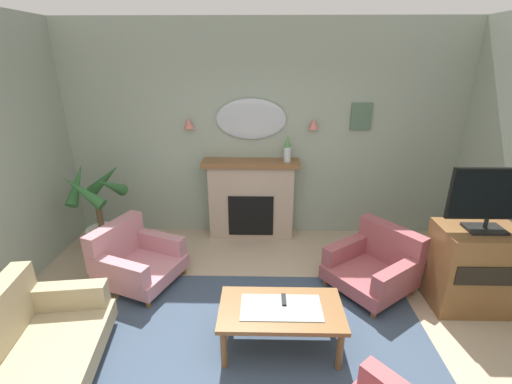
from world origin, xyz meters
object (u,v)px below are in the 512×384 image
object	(u,v)px
fireplace	(251,200)
tv_remote	(284,300)
wall_sconce_right	(313,124)
floral_couch	(11,372)
armchair_beside_couch	(134,258)
framed_picture	(361,117)
tv_cabinet	(473,268)
armchair_by_coffee_table	(375,264)
coffee_table	(281,313)
tv_flatscreen	(492,198)
mantel_vase_left	(287,149)
wall_sconce_left	(189,123)
potted_plant_corner_palm	(99,215)
wall_mirror	(251,119)

from	to	relation	value
fireplace	tv_remote	distance (m)	2.12
wall_sconce_right	floral_couch	xyz separation A→B (m)	(-2.55, -2.88, -1.34)
armchair_beside_couch	tv_remote	bearing A→B (deg)	-28.06
framed_picture	tv_cabinet	xyz separation A→B (m)	(0.87, -1.67, -1.30)
framed_picture	armchair_by_coffee_table	distance (m)	2.00
coffee_table	tv_flatscreen	xyz separation A→B (m)	(2.04, 0.64, 0.86)
wall_sconce_right	armchair_by_coffee_table	size ratio (longest dim) A/B	0.12
mantel_vase_left	tv_cabinet	distance (m)	2.56
wall_sconce_left	armchair_by_coffee_table	distance (m)	2.99
tv_cabinet	potted_plant_corner_palm	xyz separation A→B (m)	(-4.36, 0.99, 0.11)
framed_picture	floral_couch	world-z (taller)	framed_picture
tv_flatscreen	potted_plant_corner_palm	distance (m)	4.53
wall_sconce_right	armchair_by_coffee_table	bearing A→B (deg)	-65.21
fireplace	tv_flatscreen	size ratio (longest dim) A/B	1.62
mantel_vase_left	fireplace	bearing A→B (deg)	176.76
framed_picture	potted_plant_corner_palm	xyz separation A→B (m)	(-3.49, -0.68, -1.19)
fireplace	wall_sconce_left	size ratio (longest dim) A/B	9.71
coffee_table	armchair_beside_couch	bearing A→B (deg)	149.11
tv_remote	armchair_by_coffee_table	size ratio (longest dim) A/B	0.14
wall_sconce_left	framed_picture	size ratio (longest dim) A/B	0.39
coffee_table	potted_plant_corner_palm	bearing A→B (deg)	144.74
fireplace	tv_flatscreen	distance (m)	2.91
framed_picture	tv_remote	distance (m)	2.82
coffee_table	tv_flatscreen	distance (m)	2.30
wall_mirror	wall_sconce_left	xyz separation A→B (m)	(-0.85, -0.05, -0.05)
wall_sconce_right	potted_plant_corner_palm	xyz separation A→B (m)	(-2.84, -0.62, -1.10)
coffee_table	tv_remote	size ratio (longest dim) A/B	6.88
fireplace	framed_picture	distance (m)	1.91
tv_remote	tv_cabinet	bearing A→B (deg)	15.68
coffee_table	tv_flatscreen	world-z (taller)	tv_flatscreen
framed_picture	tv_remote	xyz separation A→B (m)	(-1.13, -2.23, -1.30)
wall_mirror	framed_picture	size ratio (longest dim) A/B	2.67
wall_sconce_right	tv_remote	size ratio (longest dim) A/B	0.88
wall_mirror	wall_sconce_left	size ratio (longest dim) A/B	6.86
coffee_table	armchair_by_coffee_table	xyz separation A→B (m)	(1.12, 0.94, -0.08)
wall_sconce_right	framed_picture	world-z (taller)	framed_picture
mantel_vase_left	coffee_table	xyz separation A→B (m)	(-0.16, -2.15, -0.96)
floral_couch	coffee_table	bearing A→B (deg)	16.74
wall_mirror	floral_couch	size ratio (longest dim) A/B	0.53
wall_sconce_right	framed_picture	xyz separation A→B (m)	(0.65, 0.06, 0.09)
wall_sconce_right	tv_cabinet	world-z (taller)	wall_sconce_right
armchair_by_coffee_table	coffee_table	bearing A→B (deg)	-140.08
armchair_beside_couch	fireplace	bearing A→B (deg)	41.45
framed_picture	armchair_beside_couch	distance (m)	3.45
wall_sconce_right	tv_remote	distance (m)	2.53
wall_sconce_left	tv_remote	world-z (taller)	wall_sconce_left
wall_sconce_right	tv_flatscreen	xyz separation A→B (m)	(1.52, -1.63, -0.41)
wall_sconce_left	tv_cabinet	distance (m)	3.80
framed_picture	coffee_table	bearing A→B (deg)	-116.53
tv_remote	tv_flatscreen	size ratio (longest dim) A/B	0.19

